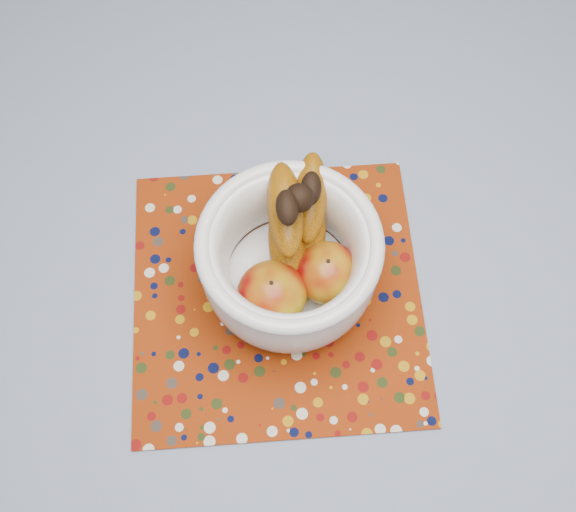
% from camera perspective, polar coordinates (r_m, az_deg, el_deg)
% --- Properties ---
extents(table, '(1.20, 1.20, 0.75)m').
position_cam_1_polar(table, '(1.03, 1.58, -2.47)').
color(table, brown).
rests_on(table, ground).
extents(tablecloth, '(1.32, 1.32, 0.01)m').
position_cam_1_polar(tablecloth, '(0.95, 1.71, -0.70)').
color(tablecloth, slate).
rests_on(tablecloth, table).
extents(placemat, '(0.48, 0.48, 0.00)m').
position_cam_1_polar(placemat, '(0.93, -0.92, -3.27)').
color(placemat, maroon).
rests_on(placemat, tablecloth).
extents(fruit_bowl, '(0.23, 0.25, 0.20)m').
position_cam_1_polar(fruit_bowl, '(0.85, 0.49, 0.36)').
color(fruit_bowl, white).
rests_on(fruit_bowl, placemat).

